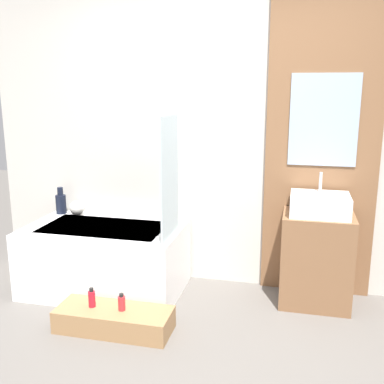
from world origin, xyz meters
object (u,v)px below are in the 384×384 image
object	(u,v)px
sink	(320,204)
vase_tall_dark	(61,203)
bathtub	(105,258)
wooden_step_bench	(114,319)
vase_round_light	(77,208)
bottle_soap_primary	(92,298)
bottle_soap_secondary	(122,303)

from	to	relation	value
sink	vase_tall_dark	xyz separation A→B (m)	(-2.30, 0.14, -0.16)
bathtub	wooden_step_bench	bearing A→B (deg)	-61.51
bathtub	wooden_step_bench	xyz separation A→B (m)	(0.33, -0.61, -0.20)
wooden_step_bench	vase_round_light	xyz separation A→B (m)	(-0.72, 0.89, 0.55)
bathtub	vase_tall_dark	xyz separation A→B (m)	(-0.56, 0.30, 0.38)
bathtub	vase_tall_dark	bearing A→B (deg)	151.91
sink	vase_round_light	world-z (taller)	sink
vase_round_light	sink	bearing A→B (deg)	-3.13
sink	bottle_soap_primary	xyz separation A→B (m)	(-1.57, -0.77, -0.60)
bottle_soap_secondary	vase_tall_dark	bearing A→B (deg)	136.29
vase_tall_dark	bottle_soap_primary	world-z (taller)	vase_tall_dark
sink	bottle_soap_primary	world-z (taller)	sink
vase_tall_dark	vase_round_light	xyz separation A→B (m)	(0.17, -0.02, -0.03)
wooden_step_bench	bottle_soap_secondary	world-z (taller)	bottle_soap_secondary
bathtub	bottle_soap_secondary	distance (m)	0.73
bathtub	wooden_step_bench	size ratio (longest dim) A/B	1.57
vase_tall_dark	bottle_soap_secondary	world-z (taller)	vase_tall_dark
bottle_soap_secondary	bottle_soap_primary	bearing A→B (deg)	180.00
vase_tall_dark	vase_round_light	bearing A→B (deg)	-6.95
bottle_soap_primary	vase_round_light	bearing A→B (deg)	121.77
wooden_step_bench	vase_round_light	size ratio (longest dim) A/B	6.10
bottle_soap_secondary	wooden_step_bench	bearing A→B (deg)	180.00
vase_round_light	wooden_step_bench	bearing A→B (deg)	-51.11
sink	bottle_soap_secondary	bearing A→B (deg)	-150.07
sink	wooden_step_bench	bearing A→B (deg)	-151.19
vase_round_light	bottle_soap_secondary	bearing A→B (deg)	-48.76
sink	bathtub	bearing A→B (deg)	-174.73
sink	vase_tall_dark	bearing A→B (deg)	176.59
sink	bottle_soap_secondary	world-z (taller)	sink
bathtub	bottle_soap_primary	distance (m)	0.64
vase_tall_dark	vase_round_light	size ratio (longest dim) A/B	1.81
wooden_step_bench	bathtub	bearing A→B (deg)	118.49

